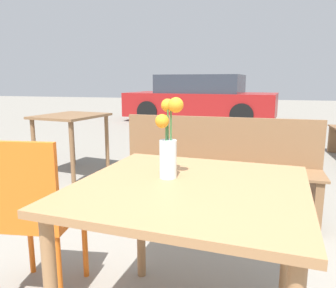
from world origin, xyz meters
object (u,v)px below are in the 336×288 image
object	(u,v)px
table_back	(71,125)
parked_car	(201,99)
cafe_chair	(31,210)
table_front	(190,206)
flower_vase	(168,145)
bench_near	(218,163)

from	to	relation	value
table_back	parked_car	bearing A→B (deg)	83.81
cafe_chair	parked_car	xyz separation A→B (m)	(-0.50, 8.13, 0.12)
table_front	flower_vase	distance (m)	0.27
table_back	table_front	bearing A→B (deg)	-49.59
bench_near	flower_vase	bearing A→B (deg)	-92.68
cafe_chair	table_front	bearing A→B (deg)	-3.83
flower_vase	parked_car	distance (m)	8.22
parked_car	table_back	bearing A→B (deg)	-96.19
table_front	cafe_chair	world-z (taller)	cafe_chair
table_back	bench_near	bearing A→B (deg)	-24.21
bench_near	parked_car	world-z (taller)	parked_car
flower_vase	table_back	xyz separation A→B (m)	(-1.85, 2.24, -0.27)
flower_vase	table_back	bearing A→B (deg)	129.56
flower_vase	parked_car	bearing A→B (deg)	98.50
table_front	bench_near	size ratio (longest dim) A/B	0.59
cafe_chair	bench_near	distance (m)	1.59
flower_vase	parked_car	size ratio (longest dim) A/B	0.08
bench_near	table_front	bearing A→B (deg)	-88.19
cafe_chair	parked_car	bearing A→B (deg)	93.51
parked_car	flower_vase	bearing A→B (deg)	-81.50
table_front	parked_car	bearing A→B (deg)	99.19
bench_near	cafe_chair	bearing A→B (deg)	-119.32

